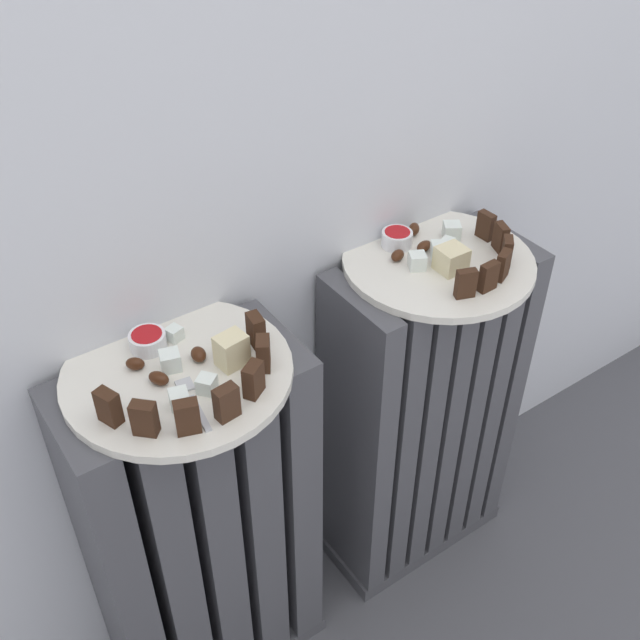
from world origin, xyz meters
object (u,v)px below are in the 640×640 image
(plate_left, at_px, (178,372))
(jam_bowl_right, at_px, (397,238))
(radiator_right, at_px, (420,418))
(fork, at_px, (193,400))
(plate_right, at_px, (438,262))
(jam_bowl_left, at_px, (148,340))
(radiator_left, at_px, (203,535))

(plate_left, height_order, jam_bowl_right, jam_bowl_right)
(radiator_right, bearing_deg, fork, -172.08)
(plate_right, height_order, jam_bowl_left, jam_bowl_left)
(radiator_left, relative_size, plate_right, 2.24)
(jam_bowl_left, relative_size, fork, 0.49)
(radiator_left, bearing_deg, jam_bowl_right, 9.04)
(plate_left, bearing_deg, jam_bowl_right, 9.04)
(jam_bowl_right, bearing_deg, jam_bowl_left, -179.06)
(radiator_left, distance_m, plate_right, 0.55)
(radiator_right, xyz_separation_m, plate_right, (0.00, 0.00, 0.34))
(plate_left, distance_m, fork, 0.06)
(radiator_left, bearing_deg, jam_bowl_left, 101.33)
(plate_left, xyz_separation_m, fork, (-0.01, -0.06, 0.01))
(plate_right, height_order, jam_bowl_right, jam_bowl_right)
(radiator_left, bearing_deg, fork, -99.03)
(radiator_right, bearing_deg, jam_bowl_left, 172.63)
(plate_left, bearing_deg, fork, -99.03)
(plate_right, relative_size, jam_bowl_right, 6.13)
(jam_bowl_left, relative_size, jam_bowl_right, 1.00)
(plate_left, bearing_deg, radiator_left, 0.00)
(jam_bowl_left, distance_m, fork, 0.12)
(jam_bowl_right, relative_size, fork, 0.49)
(jam_bowl_left, bearing_deg, fork, -89.17)
(radiator_left, height_order, jam_bowl_left, jam_bowl_left)
(radiator_left, relative_size, jam_bowl_right, 13.71)
(plate_right, relative_size, jam_bowl_left, 6.10)
(radiator_left, xyz_separation_m, jam_bowl_right, (0.40, 0.06, 0.36))
(jam_bowl_left, bearing_deg, radiator_right, -7.37)
(plate_left, bearing_deg, plate_right, 0.00)
(radiator_right, bearing_deg, jam_bowl_right, 114.26)
(fork, bearing_deg, plate_right, 7.92)
(radiator_left, height_order, plate_left, plate_left)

